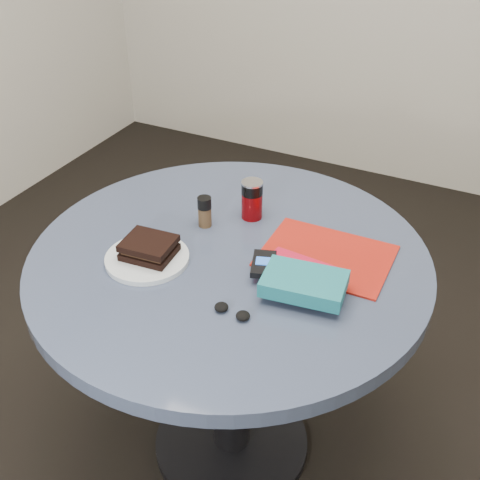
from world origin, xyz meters
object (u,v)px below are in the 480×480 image
at_px(red_book, 299,273).
at_px(headphones, 232,311).
at_px(magazine, 326,256).
at_px(mp3_player, 264,264).
at_px(soda_can, 252,200).
at_px(pepper_grinder, 205,211).
at_px(novel, 304,283).
at_px(table, 230,304).
at_px(sandwich, 149,248).
at_px(plate, 147,258).

distance_m(red_book, headphones, 0.20).
relative_size(magazine, mp3_player, 2.89).
xyz_separation_m(soda_can, magazine, (0.24, -0.09, -0.05)).
xyz_separation_m(pepper_grinder, novel, (0.34, -0.16, -0.01)).
height_order(table, mp3_player, mp3_player).
relative_size(table, headphones, 11.27).
relative_size(soda_can, novel, 0.59).
height_order(magazine, red_book, red_book).
relative_size(red_book, novel, 0.97).
bearing_deg(pepper_grinder, mp3_player, -28.49).
bearing_deg(sandwich, plate, -110.87).
bearing_deg(table, red_book, -3.54).
bearing_deg(soda_can, magazine, -19.23).
bearing_deg(mp3_player, novel, -17.99).
bearing_deg(plate, soda_can, 64.07).
xyz_separation_m(plate, red_book, (0.36, 0.10, 0.01)).
xyz_separation_m(pepper_grinder, magazine, (0.34, 0.01, -0.04)).
height_order(magazine, headphones, headphones).
xyz_separation_m(soda_can, pepper_grinder, (-0.09, -0.09, -0.01)).
xyz_separation_m(sandwich, mp3_player, (0.27, 0.07, -0.01)).
bearing_deg(table, sandwich, -146.79).
distance_m(plate, soda_can, 0.33).
bearing_deg(mp3_player, red_book, 16.88).
distance_m(soda_can, headphones, 0.40).
xyz_separation_m(plate, headphones, (0.28, -0.08, 0.00)).
bearing_deg(headphones, red_book, 66.58).
height_order(table, headphones, headphones).
height_order(plate, mp3_player, mp3_player).
bearing_deg(novel, soda_can, 127.18).
xyz_separation_m(sandwich, red_book, (0.35, 0.10, -0.02)).
distance_m(sandwich, pepper_grinder, 0.20).
distance_m(plate, sandwich, 0.03).
distance_m(novel, mp3_player, 0.12).
relative_size(table, red_book, 5.64).
relative_size(novel, mp3_player, 1.70).
relative_size(plate, magazine, 0.66).
relative_size(table, pepper_grinder, 11.79).
bearing_deg(magazine, pepper_grinder, -179.40).
xyz_separation_m(magazine, mp3_player, (-0.11, -0.13, 0.03)).
relative_size(pepper_grinder, magazine, 0.27).
height_order(plate, magazine, plate).
bearing_deg(pepper_grinder, red_book, -17.77).
relative_size(red_book, mp3_player, 1.64).
xyz_separation_m(plate, pepper_grinder, (0.05, 0.20, 0.04)).
height_order(table, magazine, magazine).
bearing_deg(table, mp3_player, -18.26).
relative_size(table, magazine, 3.21).
bearing_deg(novel, magazine, 84.36).
relative_size(sandwich, soda_can, 1.18).
relative_size(table, sandwich, 7.79).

